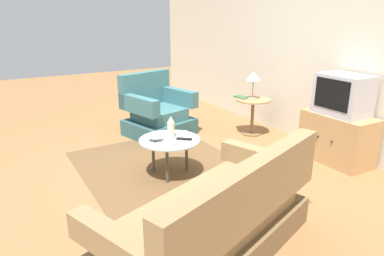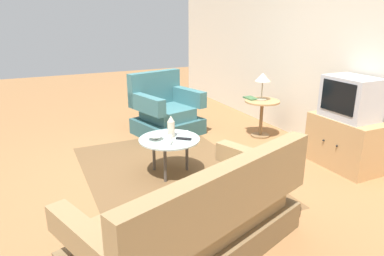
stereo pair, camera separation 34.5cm
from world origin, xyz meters
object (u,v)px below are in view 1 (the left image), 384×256
at_px(table_lamp, 253,78).
at_px(mug, 170,140).
at_px(coffee_table, 170,143).
at_px(tv_stand, 337,138).
at_px(bowl, 156,139).
at_px(television, 343,95).
at_px(side_table, 253,109).
at_px(armchair, 157,114).
at_px(vase, 171,127).
at_px(book, 242,97).
at_px(tv_remote_silver, 181,133).
at_px(couch, 214,222).
at_px(tv_remote_dark, 184,139).

relative_size(table_lamp, mug, 3.19).
distance_m(coffee_table, tv_stand, 2.12).
height_order(mug, bowl, mug).
height_order(coffee_table, tv_stand, tv_stand).
height_order(coffee_table, television, television).
height_order(side_table, bowl, side_table).
relative_size(armchair, vase, 4.18).
xyz_separation_m(bowl, book, (-0.76, 1.81, 0.11)).
height_order(television, mug, television).
height_order(tv_stand, tv_remote_silver, tv_stand).
bearing_deg(tv_remote_silver, book, -148.78).
bearing_deg(couch, armchair, 53.77).
relative_size(bowl, tv_remote_dark, 1.08).
bearing_deg(side_table, vase, -70.77).
xyz_separation_m(vase, book, (-0.76, 1.62, 0.01)).
bearing_deg(book, tv_remote_silver, -64.86).
relative_size(mug, bowl, 0.74).
xyz_separation_m(tv_stand, book, (-1.51, -0.34, 0.27)).
xyz_separation_m(armchair, vase, (1.38, -0.46, 0.23)).
xyz_separation_m(coffee_table, tv_stand, (0.72, 2.00, -0.08)).
relative_size(armchair, couch, 0.54).
xyz_separation_m(television, table_lamp, (-1.37, -0.25, 0.03)).
xyz_separation_m(couch, tv_remote_silver, (-1.58, 0.58, 0.16)).
bearing_deg(side_table, couch, -45.31).
bearing_deg(coffee_table, tv_remote_silver, 119.18).
relative_size(side_table, television, 0.96).
bearing_deg(side_table, tv_stand, 10.23).
xyz_separation_m(table_lamp, mug, (0.79, -1.81, -0.41)).
xyz_separation_m(tv_remote_dark, book, (-0.90, 1.52, 0.13)).
bearing_deg(table_lamp, book, -148.24).
relative_size(side_table, vase, 2.17).
height_order(tv_stand, tv_remote_dark, tv_stand).
distance_m(coffee_table, book, 1.85).
bearing_deg(tv_remote_dark, tv_stand, -159.12).
xyz_separation_m(armchair, table_lamp, (0.77, 1.25, 0.56)).
bearing_deg(table_lamp, side_table, 19.92).
bearing_deg(coffee_table, armchair, 160.57).
xyz_separation_m(tv_stand, television, (0.00, 0.01, 0.56)).
distance_m(armchair, side_table, 1.48).
xyz_separation_m(armchair, coffee_table, (1.42, -0.50, 0.07)).
bearing_deg(tv_stand, television, 90.00).
bearing_deg(couch, table_lamp, 25.53).
bearing_deg(armchair, table_lamp, 133.52).
distance_m(tv_remote_dark, book, 1.77).
xyz_separation_m(side_table, tv_remote_silver, (0.52, -1.54, 0.04)).
height_order(armchair, bowl, armchair).
bearing_deg(couch, vase, 55.32).
bearing_deg(tv_stand, tv_remote_silver, -114.98).
relative_size(television, book, 2.54).
bearing_deg(tv_remote_dark, couch, 108.81).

